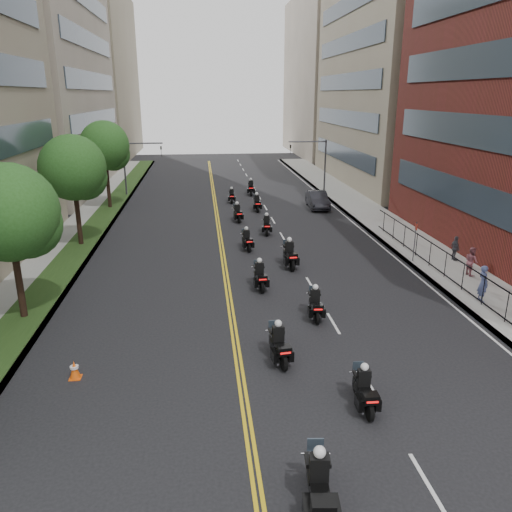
{
  "coord_description": "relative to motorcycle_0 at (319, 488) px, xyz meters",
  "views": [
    {
      "loc": [
        -2.66,
        -10.54,
        10.14
      ],
      "look_at": [
        0.11,
        14.85,
        1.84
      ],
      "focal_mm": 35.0,
      "sensor_mm": 36.0,
      "label": 1
    }
  ],
  "objects": [
    {
      "name": "motorcycle_5",
      "position": [
        2.54,
        18.8,
        -0.0
      ],
      "size": [
        0.6,
        2.52,
        1.86
      ],
      "rotation": [
        0.0,
        0.0,
        0.04
      ],
      "color": "black",
      "rests_on": "ground"
    },
    {
      "name": "traffic_cone",
      "position": [
        -7.62,
        7.16,
        -0.38
      ],
      "size": [
        0.43,
        0.43,
        0.72
      ],
      "color": "#F4550C",
      "rests_on": "ground"
    },
    {
      "name": "motorcycle_6",
      "position": [
        0.25,
        22.68,
        -0.11
      ],
      "size": [
        0.64,
        2.15,
        1.59
      ],
      "rotation": [
        0.0,
        0.0,
        0.12
      ],
      "color": "black",
      "rests_on": "ground"
    },
    {
      "name": "motorcycle_3",
      "position": [
        2.48,
        11.41,
        -0.09
      ],
      "size": [
        0.59,
        2.23,
        1.65
      ],
      "rotation": [
        0.0,
        0.0,
        -0.08
      ],
      "color": "black",
      "rests_on": "ground"
    },
    {
      "name": "pedestrian_a",
      "position": [
        11.2,
        12.12,
        0.36
      ],
      "size": [
        0.49,
        0.71,
        1.9
      ],
      "primitive_type": "imported",
      "rotation": [
        0.0,
        0.0,
        1.53
      ],
      "color": "#475182",
      "rests_on": "sidewalk_right"
    },
    {
      "name": "pedestrian_b",
      "position": [
        12.63,
        15.85,
        0.25
      ],
      "size": [
        0.69,
        0.86,
        1.67
      ],
      "primitive_type": "imported",
      "rotation": [
        0.0,
        0.0,
        1.65
      ],
      "color": "#98535E",
      "rests_on": "sidewalk_right"
    },
    {
      "name": "building_left_mid",
      "position": [
        -21.98,
        48.69,
        16.27
      ],
      "size": [
        16.11,
        28.0,
        34.0
      ],
      "color": "gray",
      "rests_on": "ground"
    },
    {
      "name": "parked_sedan",
      "position": [
        8.0,
        35.04,
        0.04
      ],
      "size": [
        1.84,
        4.76,
        1.55
      ],
      "primitive_type": "imported",
      "rotation": [
        0.0,
        0.0,
        -0.04
      ],
      "color": "black",
      "rests_on": "ground"
    },
    {
      "name": "traffic_signal_right",
      "position": [
        9.54,
        42.69,
        2.96
      ],
      "size": [
        4.09,
        0.2,
        5.6
      ],
      "color": "#3F3F44",
      "rests_on": "ground"
    },
    {
      "name": "traffic_signal_left",
      "position": [
        -9.54,
        42.69,
        2.96
      ],
      "size": [
        4.09,
        0.2,
        5.6
      ],
      "color": "#3F3F44",
      "rests_on": "ground"
    },
    {
      "name": "pedestrian_c",
      "position": [
        13.02,
        18.51,
        0.2
      ],
      "size": [
        0.4,
        0.92,
        1.56
      ],
      "primitive_type": "imported",
      "rotation": [
        0.0,
        0.0,
        1.59
      ],
      "color": "#43434B",
      "rests_on": "sidewalk_right"
    },
    {
      "name": "motorcycle_1",
      "position": [
        2.53,
        4.2,
        -0.1
      ],
      "size": [
        0.51,
        2.19,
        1.62
      ],
      "rotation": [
        0.0,
        0.0,
        -0.02
      ],
      "color": "black",
      "rests_on": "ground"
    },
    {
      "name": "motorcycle_9",
      "position": [
        2.24,
        34.37,
        -0.07
      ],
      "size": [
        0.52,
        2.29,
        1.7
      ],
      "rotation": [
        0.0,
        0.0,
        -0.0
      ],
      "color": "black",
      "rests_on": "ground"
    },
    {
      "name": "motorcycle_10",
      "position": [
        0.19,
        38.38,
        -0.13
      ],
      "size": [
        0.48,
        2.07,
        1.53
      ],
      "rotation": [
        0.0,
        0.0,
        -0.03
      ],
      "color": "black",
      "rests_on": "ground"
    },
    {
      "name": "building_right_far",
      "position": [
        21.5,
        78.69,
        12.26
      ],
      "size": [
        15.0,
        28.0,
        26.0
      ],
      "primitive_type": "cube",
      "color": "gray",
      "rests_on": "ground"
    },
    {
      "name": "motorcycle_0",
      "position": [
        0.0,
        0.0,
        0.0
      ],
      "size": [
        0.72,
        2.52,
        1.86
      ],
      "rotation": [
        0.0,
        0.0,
        -0.11
      ],
      "color": "black",
      "rests_on": "ground"
    },
    {
      "name": "motorcycle_2",
      "position": [
        0.15,
        7.58,
        -0.06
      ],
      "size": [
        0.68,
        2.33,
        1.72
      ],
      "rotation": [
        0.0,
        0.0,
        0.12
      ],
      "color": "black",
      "rests_on": "ground"
    },
    {
      "name": "motorcycle_11",
      "position": [
        2.45,
        42.02,
        -0.03
      ],
      "size": [
        0.63,
        2.41,
        1.78
      ],
      "rotation": [
        0.0,
        0.0,
        -0.07
      ],
      "color": "black",
      "rests_on": "ground"
    },
    {
      "name": "motorcycle_8",
      "position": [
        0.2,
        30.71,
        -0.08
      ],
      "size": [
        0.64,
        2.23,
        1.65
      ],
      "rotation": [
        0.0,
        0.0,
        0.11
      ],
      "color": "black",
      "rests_on": "ground"
    },
    {
      "name": "sidewalk_right",
      "position": [
        12.0,
        25.69,
        -0.66
      ],
      "size": [
        4.0,
        90.0,
        0.15
      ],
      "primitive_type": "cube",
      "color": "gray",
      "rests_on": "ground"
    },
    {
      "name": "grass_strip",
      "position": [
        -11.2,
        25.69,
        -0.57
      ],
      "size": [
        2.0,
        90.0,
        0.04
      ],
      "primitive_type": "cube",
      "color": "#1D3814",
      "rests_on": "sidewalk_left"
    },
    {
      "name": "street_trees",
      "position": [
        -11.05,
        19.3,
        4.4
      ],
      "size": [
        4.4,
        38.4,
        7.98
      ],
      "color": "black",
      "rests_on": "ground"
    },
    {
      "name": "motorcycle_4",
      "position": [
        0.31,
        15.46,
        -0.06
      ],
      "size": [
        0.56,
        2.31,
        1.7
      ],
      "rotation": [
        0.0,
        0.0,
        0.05
      ],
      "color": "black",
      "rests_on": "ground"
    },
    {
      "name": "sidewalk_left",
      "position": [
        -12.0,
        25.69,
        -0.66
      ],
      "size": [
        4.0,
        90.0,
        0.15
      ],
      "primitive_type": "cube",
      "color": "gray",
      "rests_on": "ground"
    },
    {
      "name": "ground",
      "position": [
        -0.0,
        0.69,
        -0.74
      ],
      "size": [
        160.0,
        160.0,
        0.0
      ],
      "primitive_type": "plane",
      "color": "black",
      "rests_on": "ground"
    },
    {
      "name": "iron_fence",
      "position": [
        11.0,
        12.69,
        0.17
      ],
      "size": [
        0.05,
        28.0,
        1.5
      ],
      "color": "black",
      "rests_on": "sidewalk_right"
    },
    {
      "name": "motorcycle_7",
      "position": [
        2.12,
        26.52,
        -0.09
      ],
      "size": [
        0.59,
        2.21,
        1.63
      ],
      "rotation": [
        0.0,
        0.0,
        -0.08
      ],
      "color": "black",
      "rests_on": "ground"
    },
    {
      "name": "building_left_far",
      "position": [
        -22.0,
        78.69,
        12.26
      ],
      "size": [
        16.0,
        28.0,
        26.0
      ],
      "primitive_type": "cube",
      "color": "gray",
      "rests_on": "ground"
    },
    {
      "name": "building_right_tan",
      "position": [
        21.48,
        48.69,
        14.27
      ],
      "size": [
        15.11,
        28.0,
        30.0
      ],
      "color": "gray",
      "rests_on": "ground"
    }
  ]
}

